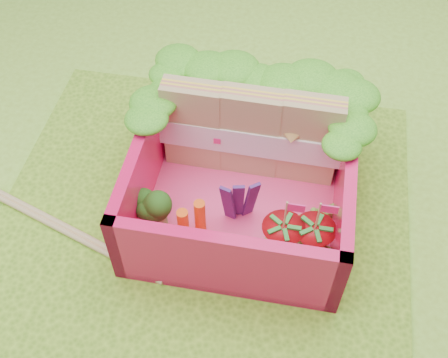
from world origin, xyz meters
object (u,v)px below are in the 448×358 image
at_px(bento_box, 243,179).
at_px(strawberry_left, 282,238).
at_px(strawberry_right, 313,240).
at_px(chopsticks, 28,210).
at_px(sandwich_stack, 251,133).
at_px(broccoli, 156,207).

height_order(bento_box, strawberry_left, bento_box).
bearing_deg(strawberry_right, chopsticks, 179.97).
relative_size(bento_box, strawberry_right, 2.67).
xyz_separation_m(sandwich_stack, strawberry_right, (0.46, -0.60, -0.19)).
bearing_deg(broccoli, bento_box, 29.13).
bearing_deg(bento_box, broccoli, -150.87).
distance_m(strawberry_right, chopsticks, 1.81).
height_order(bento_box, strawberry_right, bento_box).
xyz_separation_m(bento_box, strawberry_left, (0.29, -0.32, -0.09)).
height_order(bento_box, sandwich_stack, sandwich_stack).
distance_m(bento_box, broccoli, 0.55).
height_order(broccoli, strawberry_left, strawberry_left).
distance_m(broccoli, chopsticks, 0.89).
relative_size(broccoli, strawberry_right, 0.67).
height_order(sandwich_stack, strawberry_right, sandwich_stack).
relative_size(bento_box, broccoli, 3.98).
relative_size(strawberry_right, chopsticks, 0.23).
bearing_deg(bento_box, strawberry_right, -32.50).
bearing_deg(bento_box, chopsticks, -167.55).
distance_m(broccoli, strawberry_right, 0.95).
relative_size(strawberry_left, strawberry_right, 1.01).
relative_size(sandwich_stack, chopsticks, 0.57).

